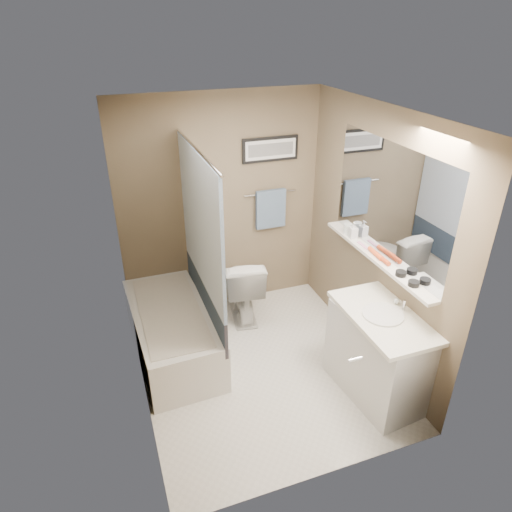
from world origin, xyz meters
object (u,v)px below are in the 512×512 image
object	(u,v)px
toilet	(242,286)
candle_bowl_near	(414,283)
vanity	(378,356)
soap_bottle	(353,230)
bathtub	(172,332)
glass_jar	(348,229)
hair_brush_back	(375,253)
candle_bowl_far	(401,273)
hair_brush_front	(382,258)

from	to	relation	value
toilet	candle_bowl_near	xyz separation A→B (m)	(0.93, -1.60, 0.76)
toilet	vanity	world-z (taller)	vanity
toilet	soap_bottle	xyz separation A→B (m)	(0.93, -0.66, 0.82)
vanity	candle_bowl_near	bearing A→B (deg)	-22.56
bathtub	soap_bottle	size ratio (longest dim) A/B	9.43
glass_jar	soap_bottle	size ratio (longest dim) A/B	0.63
vanity	hair_brush_back	distance (m)	0.90
toilet	vanity	bearing A→B (deg)	124.48
toilet	glass_jar	distance (m)	1.34
candle_bowl_near	glass_jar	distance (m)	1.05
soap_bottle	vanity	bearing A→B (deg)	-101.81
toilet	hair_brush_back	distance (m)	1.59
candle_bowl_far	glass_jar	xyz separation A→B (m)	(0.00, 0.88, 0.03)
hair_brush_front	hair_brush_back	world-z (taller)	same
vanity	glass_jar	size ratio (longest dim) A/B	9.00
bathtub	candle_bowl_far	xyz separation A→B (m)	(1.79, -1.03, 0.89)
vanity	glass_jar	distance (m)	1.26
toilet	glass_jar	size ratio (longest dim) A/B	7.57
hair_brush_back	vanity	bearing A→B (deg)	-110.64
bathtub	toilet	world-z (taller)	toilet
hair_brush_front	glass_jar	world-z (taller)	glass_jar
vanity	hair_brush_back	world-z (taller)	hair_brush_back
toilet	glass_jar	xyz separation A→B (m)	(0.93, -0.55, 0.79)
bathtub	toilet	xyz separation A→B (m)	(0.85, 0.40, 0.13)
hair_brush_front	soap_bottle	size ratio (longest dim) A/B	1.38
hair_brush_front	vanity	bearing A→B (deg)	-115.59
toilet	soap_bottle	world-z (taller)	soap_bottle
toilet	hair_brush_front	size ratio (longest dim) A/B	3.44
vanity	candle_bowl_far	world-z (taller)	candle_bowl_far
vanity	soap_bottle	xyz separation A→B (m)	(0.19, 0.88, 0.79)
candle_bowl_far	bathtub	bearing A→B (deg)	149.94
candle_bowl_near	glass_jar	world-z (taller)	glass_jar
candle_bowl_near	hair_brush_back	distance (m)	0.55
toilet	hair_brush_front	bearing A→B (deg)	137.52
vanity	candle_bowl_far	bearing A→B (deg)	25.64
bathtub	candle_bowl_near	distance (m)	2.33
bathtub	candle_bowl_near	xyz separation A→B (m)	(1.79, -1.20, 0.89)
vanity	hair_brush_back	size ratio (longest dim) A/B	4.09
candle_bowl_near	soap_bottle	bearing A→B (deg)	90.00
bathtub	hair_brush_front	bearing A→B (deg)	-25.42
bathtub	hair_brush_back	bearing A→B (deg)	-22.51
hair_brush_back	candle_bowl_far	bearing A→B (deg)	-90.00
candle_bowl_far	glass_jar	world-z (taller)	glass_jar
vanity	toilet	bearing A→B (deg)	110.15
vanity	glass_jar	xyz separation A→B (m)	(0.19, 0.99, 0.77)
hair_brush_back	bathtub	bearing A→B (deg)	159.87
toilet	candle_bowl_far	xyz separation A→B (m)	(0.93, -1.43, 0.76)
bathtub	candle_bowl_near	size ratio (longest dim) A/B	16.67
candle_bowl_far	hair_brush_back	xyz separation A→B (m)	(0.00, 0.38, 0.00)
candle_bowl_far	soap_bottle	distance (m)	0.77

